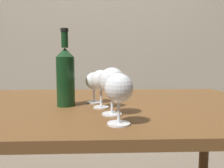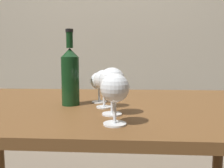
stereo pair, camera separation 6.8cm
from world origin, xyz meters
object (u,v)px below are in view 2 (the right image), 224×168
(wine_glass_amber, at_px, (115,89))
(wine_bottle, at_px, (70,75))
(wine_glass_pinot, at_px, (99,82))
(wine_glass_merlot, at_px, (104,81))
(wine_glass_port, at_px, (112,82))

(wine_glass_amber, distance_m, wine_bottle, 0.32)
(wine_glass_amber, relative_size, wine_glass_pinot, 1.10)
(wine_glass_merlot, distance_m, wine_bottle, 0.15)
(wine_glass_pinot, distance_m, wine_bottle, 0.12)
(wine_glass_amber, xyz_separation_m, wine_glass_port, (-0.01, 0.11, 0.01))
(wine_glass_port, distance_m, wine_glass_merlot, 0.11)
(wine_glass_port, relative_size, wine_glass_pinot, 1.20)
(wine_glass_amber, height_order, wine_bottle, wine_bottle)
(wine_glass_port, height_order, wine_glass_pinot, wine_glass_port)
(wine_glass_pinot, bearing_deg, wine_glass_amber, -75.47)
(wine_glass_amber, bearing_deg, wine_glass_pinot, 104.53)
(wine_glass_port, xyz_separation_m, wine_bottle, (-0.17, 0.15, 0.01))
(wine_glass_merlot, relative_size, wine_glass_pinot, 1.11)
(wine_glass_amber, relative_size, wine_glass_merlot, 1.00)
(wine_glass_amber, distance_m, wine_glass_port, 0.11)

